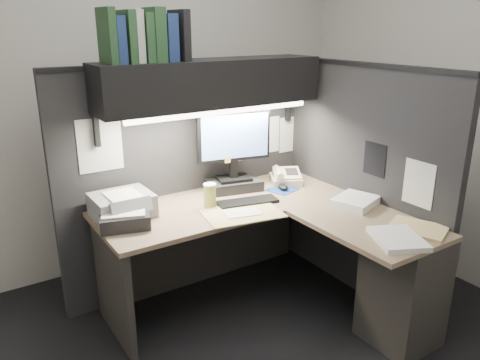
{
  "coord_description": "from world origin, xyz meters",
  "views": [
    {
      "loc": [
        -1.41,
        -1.95,
        1.86
      ],
      "look_at": [
        0.19,
        0.51,
        0.88
      ],
      "focal_mm": 35.0,
      "sensor_mm": 36.0,
      "label": 1
    }
  ],
  "objects_px": {
    "printer": "(122,205)",
    "notebook_stack": "(124,219)",
    "desk": "(315,261)",
    "telephone": "(286,178)",
    "monitor": "(234,159)",
    "overhead_shelf": "(212,83)",
    "keyboard": "(248,202)",
    "coffee_cup": "(210,196)"
  },
  "relations": [
    {
      "from": "telephone",
      "to": "coffee_cup",
      "type": "distance_m",
      "value": 0.72
    },
    {
      "from": "keyboard",
      "to": "notebook_stack",
      "type": "distance_m",
      "value": 0.82
    },
    {
      "from": "keyboard",
      "to": "printer",
      "type": "relative_size",
      "value": 1.15
    },
    {
      "from": "telephone",
      "to": "notebook_stack",
      "type": "xyz_separation_m",
      "value": [
        -1.29,
        -0.1,
        -0.0
      ]
    },
    {
      "from": "monitor",
      "to": "telephone",
      "type": "relative_size",
      "value": 2.53
    },
    {
      "from": "desk",
      "to": "keyboard",
      "type": "height_order",
      "value": "keyboard"
    },
    {
      "from": "keyboard",
      "to": "notebook_stack",
      "type": "height_order",
      "value": "notebook_stack"
    },
    {
      "from": "overhead_shelf",
      "to": "notebook_stack",
      "type": "relative_size",
      "value": 5.48
    },
    {
      "from": "printer",
      "to": "notebook_stack",
      "type": "bearing_deg",
      "value": -106.8
    },
    {
      "from": "overhead_shelf",
      "to": "keyboard",
      "type": "distance_m",
      "value": 0.82
    },
    {
      "from": "telephone",
      "to": "coffee_cup",
      "type": "relative_size",
      "value": 1.52
    },
    {
      "from": "keyboard",
      "to": "notebook_stack",
      "type": "relative_size",
      "value": 1.44
    },
    {
      "from": "keyboard",
      "to": "monitor",
      "type": "bearing_deg",
      "value": 88.87
    },
    {
      "from": "desk",
      "to": "keyboard",
      "type": "xyz_separation_m",
      "value": [
        -0.21,
        0.46,
        0.3
      ]
    },
    {
      "from": "keyboard",
      "to": "coffee_cup",
      "type": "xyz_separation_m",
      "value": [
        -0.24,
        0.08,
        0.06
      ]
    },
    {
      "from": "coffee_cup",
      "to": "telephone",
      "type": "bearing_deg",
      "value": 8.8
    },
    {
      "from": "printer",
      "to": "notebook_stack",
      "type": "relative_size",
      "value": 1.25
    },
    {
      "from": "telephone",
      "to": "keyboard",
      "type": "bearing_deg",
      "value": -130.64
    },
    {
      "from": "overhead_shelf",
      "to": "telephone",
      "type": "relative_size",
      "value": 6.86
    },
    {
      "from": "printer",
      "to": "notebook_stack",
      "type": "distance_m",
      "value": 0.17
    },
    {
      "from": "monitor",
      "to": "telephone",
      "type": "xyz_separation_m",
      "value": [
        0.4,
        -0.09,
        -0.18
      ]
    },
    {
      "from": "keyboard",
      "to": "telephone",
      "type": "distance_m",
      "value": 0.51
    },
    {
      "from": "keyboard",
      "to": "coffee_cup",
      "type": "distance_m",
      "value": 0.26
    },
    {
      "from": "telephone",
      "to": "printer",
      "type": "xyz_separation_m",
      "value": [
        -1.24,
        0.06,
        0.03
      ]
    },
    {
      "from": "telephone",
      "to": "notebook_stack",
      "type": "height_order",
      "value": "telephone"
    },
    {
      "from": "telephone",
      "to": "desk",
      "type": "bearing_deg",
      "value": -84.49
    },
    {
      "from": "coffee_cup",
      "to": "monitor",
      "type": "bearing_deg",
      "value": 32.73
    },
    {
      "from": "desk",
      "to": "printer",
      "type": "xyz_separation_m",
      "value": [
        -0.98,
        0.71,
        0.36
      ]
    },
    {
      "from": "monitor",
      "to": "printer",
      "type": "relative_size",
      "value": 1.61
    },
    {
      "from": "desk",
      "to": "telephone",
      "type": "distance_m",
      "value": 0.78
    },
    {
      "from": "desk",
      "to": "telephone",
      "type": "bearing_deg",
      "value": 67.92
    },
    {
      "from": "desk",
      "to": "monitor",
      "type": "bearing_deg",
      "value": 100.75
    },
    {
      "from": "monitor",
      "to": "notebook_stack",
      "type": "bearing_deg",
      "value": -155.4
    },
    {
      "from": "notebook_stack",
      "to": "keyboard",
      "type": "bearing_deg",
      "value": -6.03
    },
    {
      "from": "printer",
      "to": "keyboard",
      "type": "bearing_deg",
      "value": -18.6
    },
    {
      "from": "desk",
      "to": "notebook_stack",
      "type": "distance_m",
      "value": 1.21
    },
    {
      "from": "monitor",
      "to": "notebook_stack",
      "type": "height_order",
      "value": "monitor"
    },
    {
      "from": "monitor",
      "to": "coffee_cup",
      "type": "height_order",
      "value": "monitor"
    },
    {
      "from": "telephone",
      "to": "printer",
      "type": "height_order",
      "value": "printer"
    },
    {
      "from": "overhead_shelf",
      "to": "coffee_cup",
      "type": "xyz_separation_m",
      "value": [
        -0.15,
        -0.21,
        -0.7
      ]
    },
    {
      "from": "overhead_shelf",
      "to": "coffee_cup",
      "type": "bearing_deg",
      "value": -125.25
    },
    {
      "from": "coffee_cup",
      "to": "printer",
      "type": "relative_size",
      "value": 0.42
    }
  ]
}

